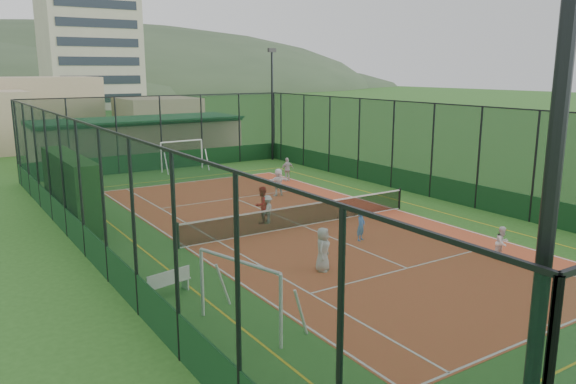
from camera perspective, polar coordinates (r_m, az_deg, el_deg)
name	(u,v)px	position (r m, az deg, el deg)	size (l,w,h in m)	color
ground	(303,226)	(24.68, 1.49, -3.48)	(300.00, 300.00, 0.00)	#2F6121
court_slab	(303,226)	(24.68, 1.49, -3.47)	(11.17, 23.97, 0.01)	#AC4826
tennis_net	(303,214)	(24.54, 1.50, -2.29)	(11.67, 0.12, 1.06)	black
perimeter_fence	(303,170)	(24.12, 1.53, 2.24)	(18.12, 34.12, 5.00)	black
floodlight_sw	(536,339)	(6.27, 23.88, -13.46)	(0.60, 0.26, 8.25)	black
floodlight_ne	(272,105)	(42.44, -1.62, 8.84)	(0.60, 0.26, 8.25)	black
clubhouse	(138,139)	(43.99, -15.00, 5.21)	(15.20, 7.20, 3.15)	tan
apartment_tower	(88,19)	(105.03, -19.67, 16.20)	(15.00, 12.00, 30.00)	beige
hedge_left	(71,189)	(26.74, -21.20, 0.28)	(1.05, 6.98, 3.05)	black
white_bench	(167,282)	(17.66, -12.18, -8.90)	(1.49, 0.41, 0.84)	white
futsal_goal_near	(239,296)	(14.88, -5.00, -10.50)	(0.87, 3.00, 1.94)	white
futsal_goal_far	(182,156)	(38.82, -10.72, 3.64)	(3.07, 0.89, 1.98)	white
child_near_left	(323,249)	(19.13, 3.56, -5.83)	(0.75, 0.49, 1.53)	silver
child_near_mid	(361,226)	(22.65, 7.42, -3.43)	(0.44, 0.29, 1.21)	#538CED
child_near_right	(502,243)	(21.75, 20.92, -4.83)	(0.59, 0.46, 1.21)	silver
child_far_left	(267,209)	(24.93, -2.11, -1.77)	(0.83, 0.48, 1.28)	silver
child_far_right	(287,169)	(34.50, -0.07, 2.34)	(0.84, 0.35, 1.44)	silver
child_far_back	(278,182)	(30.37, -0.99, 1.01)	(1.38, 0.44, 1.49)	white
coach	(262,205)	(24.97, -2.66, -1.32)	(0.80, 0.63, 1.65)	#AF1217
tennis_balls	(292,216)	(26.25, 0.39, -2.41)	(3.30, 1.32, 0.07)	#CCE033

